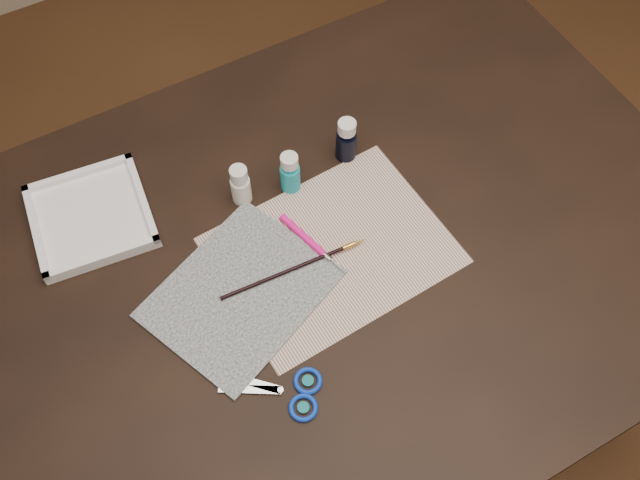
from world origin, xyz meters
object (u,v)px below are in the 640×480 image
canvas (241,293)px  paint_bottle_navy (346,140)px  paper (332,250)px  paint_bottle_white (240,185)px  paint_bottle_cyan (290,172)px  scissors (270,393)px  palette_tray (91,216)px

canvas → paint_bottle_navy: 0.32m
paper → paint_bottle_white: size_ratio=4.50×
paper → paint_bottle_white: bearing=117.0°
paper → paint_bottle_cyan: 0.15m
paint_bottle_white → paint_bottle_navy: 0.20m
paper → paint_bottle_cyan: (0.00, 0.14, 0.04)m
paper → paint_bottle_cyan: bearing=90.0°
canvas → scissors: scissors is taller
canvas → paint_bottle_white: size_ratio=3.34×
paint_bottle_navy → paint_bottle_white: bearing=178.4°
paper → canvas: bearing=179.7°
paper → palette_tray: 0.40m
paint_bottle_navy → scissors: bearing=-134.2°
paint_bottle_cyan → paint_bottle_navy: bearing=6.1°
paint_bottle_white → paint_bottle_navy: size_ratio=0.93×
canvas → paint_bottle_navy: size_ratio=3.11×
paint_bottle_cyan → scissors: bearing=-122.5°
paper → scissors: 0.25m
canvas → paint_bottle_white: bearing=63.3°
paint_bottle_cyan → palette_tray: bearing=162.6°
paint_bottle_white → paint_bottle_cyan: size_ratio=0.98×
paint_bottle_cyan → paint_bottle_navy: paint_bottle_navy is taller
canvas → palette_tray: bearing=122.6°
paint_bottle_navy → scissors: 0.44m
paper → paint_bottle_cyan: size_ratio=4.43×
paint_bottle_white → scissors: bearing=-109.3°
canvas → scissors: 0.17m
paper → paint_bottle_navy: (0.11, 0.15, 0.04)m
paint_bottle_cyan → canvas: bearing=-138.9°
palette_tray → scissors: bearing=-73.3°
paint_bottle_cyan → paint_bottle_navy: size_ratio=0.94×
paper → palette_tray: palette_tray is taller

